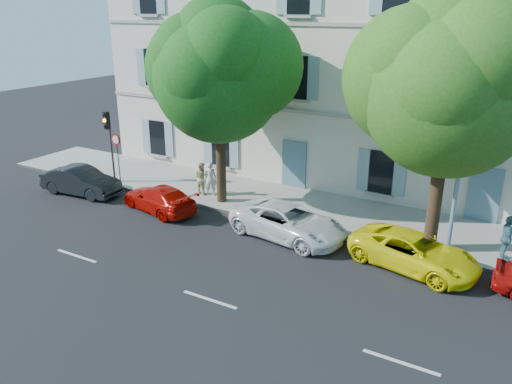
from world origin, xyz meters
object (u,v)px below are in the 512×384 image
Objects in this scene: street_lamp at (464,135)px; tree_left at (219,78)px; car_dark_sedan at (81,181)px; car_white_coupe at (288,222)px; car_red_coupe at (159,198)px; car_yellow_supercar at (414,252)px; tree_right at (449,92)px; road_sign at (117,147)px; pedestrian_a at (210,179)px; pedestrian_b at (202,178)px; pedestrian_c at (507,238)px; traffic_light at (108,132)px.

tree_left is at bearing 177.90° from street_lamp.
car_dark_sedan reaches higher than car_white_coupe.
car_yellow_supercar is (11.28, 0.27, 0.04)m from car_red_coupe.
car_yellow_supercar is at bearing -98.22° from tree_right.
car_white_coupe is 7.19m from street_lamp.
tree_right is at bearing 112.33° from car_red_coupe.
car_red_coupe is 0.46× the size of tree_left.
car_dark_sedan is at bearing -160.96° from tree_left.
pedestrian_a is (5.36, 0.60, -0.98)m from road_sign.
tree_right is (11.51, 1.87, 5.41)m from car_red_coupe.
car_dark_sedan is 6.00m from pedestrian_b.
car_red_coupe is 11.29m from car_yellow_supercar.
pedestrian_c reaches higher than car_red_coupe.
pedestrian_c is (12.03, 0.08, -4.83)m from tree_left.
car_dark_sedan is 2.52m from road_sign.
road_sign reaches higher than car_white_coupe.
pedestrian_a is (-10.42, 0.65, -5.02)m from tree_right.
pedestrian_b is (4.95, 0.97, -1.90)m from traffic_light.
pedestrian_a is 0.98× the size of pedestrian_c.
tree_left is at bearing 91.62° from car_yellow_supercar.
car_white_coupe is at bearing -163.83° from tree_right.
street_lamp reaches higher than car_yellow_supercar.
traffic_light is 2.19× the size of pedestrian_c.
car_yellow_supercar is 0.50× the size of tree_right.
car_white_coupe is at bearing 101.83° from car_yellow_supercar.
car_red_coupe is at bearing -92.58° from car_dark_sedan.
car_yellow_supercar is at bearing -93.40° from car_dark_sedan.
car_red_coupe is at bearing -19.29° from traffic_light.
street_lamp reaches higher than car_dark_sedan.
car_dark_sedan is 17.49m from street_lamp.
street_lamp is at bearing 89.23° from pedestrian_c.
tree_right is 5.39× the size of pedestrian_c.
pedestrian_b reaches higher than car_red_coupe.
tree_left is 7.05m from traffic_light.
pedestrian_a is 1.06× the size of pedestrian_b.
car_red_coupe is 0.44× the size of tree_right.
car_red_coupe is 12.86m from tree_right.
tree_right reaches higher than street_lamp.
car_dark_sedan is 2.62× the size of pedestrian_b.
car_white_coupe is 0.55× the size of tree_left.
pedestrian_c is at bearing -41.98° from car_yellow_supercar.
street_lamp is at bearing 0.75° from traffic_light.
car_white_coupe is 2.84× the size of pedestrian_c.
road_sign is at bearing 76.49° from pedestrian_c.
car_white_coupe is (6.32, 0.36, 0.08)m from car_red_coupe.
tree_right reaches higher than tree_left.
road_sign is at bearing 179.44° from street_lamp.
car_dark_sedan is 16.05m from car_yellow_supercar.
pedestrian_a is at bearing 74.18° from pedestrian_c.
tree_right is 3.63× the size of road_sign.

